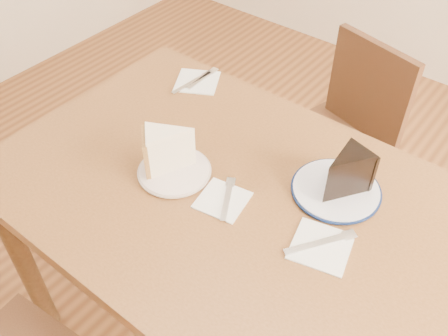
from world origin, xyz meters
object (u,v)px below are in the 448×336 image
at_px(table, 230,217).
at_px(plate_cream, 174,171).
at_px(chocolate_cake, 343,177).
at_px(carrot_cake, 172,150).
at_px(chair_far, 337,141).
at_px(plate_navy, 336,190).

bearing_deg(table, plate_cream, -165.10).
height_order(plate_cream, chocolate_cake, chocolate_cake).
xyz_separation_m(plate_cream, chocolate_cake, (0.36, 0.19, 0.06)).
bearing_deg(carrot_cake, plate_cream, 4.98).
distance_m(table, plate_cream, 0.19).
bearing_deg(carrot_cake, chair_far, 122.85).
bearing_deg(table, carrot_cake, -169.77).
distance_m(table, plate_navy, 0.28).
relative_size(plate_navy, chocolate_cake, 1.81).
bearing_deg(plate_cream, plate_navy, 28.98).
bearing_deg(plate_navy, carrot_cake, -153.15).
xyz_separation_m(plate_cream, plate_navy, (0.35, 0.20, 0.00)).
bearing_deg(plate_cream, chair_far, 80.09).
bearing_deg(plate_cream, carrot_cake, 141.06).
bearing_deg(chocolate_cake, plate_cream, 41.94).
relative_size(chair_far, chocolate_cake, 6.92).
height_order(chair_far, chocolate_cake, chocolate_cake).
height_order(table, plate_navy, plate_navy).
bearing_deg(chocolate_cake, plate_navy, -13.92).
distance_m(table, chair_far, 0.70).
bearing_deg(table, chair_far, 92.07).
relative_size(chair_far, carrot_cake, 6.84).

